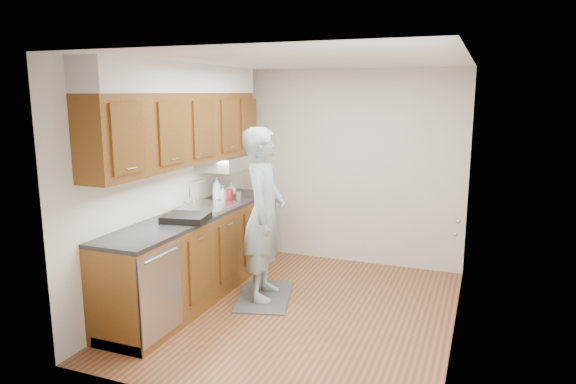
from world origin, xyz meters
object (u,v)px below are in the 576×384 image
Objects in this scene: soap_bottle_b at (223,193)px; steel_can at (239,196)px; person at (264,203)px; soap_bottle_c at (231,188)px; soap_bottle_a at (217,188)px; soda_can at (230,195)px; dish_rack at (186,218)px.

steel_can is at bearing 8.93° from soap_bottle_b.
steel_can is (0.19, 0.03, -0.04)m from soap_bottle_b.
person is 0.87m from soap_bottle_b.
soap_bottle_a is at bearing -92.42° from soap_bottle_c.
soap_bottle_b is at bearing -171.07° from steel_can.
soda_can reaches higher than steel_can.
soap_bottle_b is 0.20m from steel_can.
person reaches higher than soda_can.
soap_bottle_c is at bearing 87.56° from dish_rack.
steel_can is at bearing 14.04° from soap_bottle_a.
person is 11.60× the size of soap_bottle_b.
person is 0.74m from steel_can.
steel_can is at bearing 76.56° from dish_rack.
soap_bottle_c is (0.01, 0.32, -0.05)m from soap_bottle_a.
soap_bottle_c is at bearing 133.52° from steel_can.
soap_bottle_a is 0.67× the size of dish_rack.
soda_can is at bearing 82.38° from dish_rack.
soap_bottle_b is at bearing 45.82° from person.
soap_bottle_b reaches higher than steel_can.
person reaches higher than steel_can.
soda_can is at bearing 42.04° from person.
soap_bottle_a reaches higher than dish_rack.
steel_can reaches higher than dish_rack.
person reaches higher than dish_rack.
soap_bottle_c is (-0.05, 0.28, 0.00)m from soap_bottle_b.
soap_bottle_a is at bearing -163.36° from soda_can.
person is at bearing -43.53° from soap_bottle_c.
person is at bearing -42.13° from steel_can.
soap_bottle_c is at bearing 100.08° from soap_bottle_b.
person reaches higher than soap_bottle_a.
steel_can is (-0.55, 0.49, -0.07)m from person.
person is at bearing 32.90° from dish_rack.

